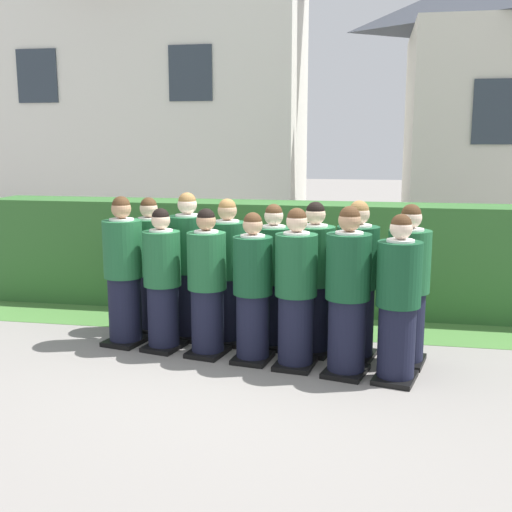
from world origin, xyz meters
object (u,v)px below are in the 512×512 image
(student_front_row_1, at_px, (162,283))
(student_rear_row_2, at_px, (228,275))
(student_front_row_2, at_px, (207,286))
(student_front_row_3, at_px, (253,291))
(student_front_row_6, at_px, (398,303))
(student_rear_row_0, at_px, (151,268))
(student_rear_row_1, at_px, (188,269))
(student_front_row_4, at_px, (296,293))
(student_rear_row_5, at_px, (357,285))
(student_front_row_5, at_px, (348,296))
(student_rear_row_3, at_px, (273,280))
(student_front_row_0, at_px, (124,274))
(student_rear_row_6, at_px, (408,289))
(student_rear_row_4, at_px, (314,282))

(student_front_row_1, relative_size, student_rear_row_2, 0.95)
(student_front_row_2, height_order, student_front_row_3, student_front_row_2)
(student_front_row_3, bearing_deg, student_front_row_6, -11.73)
(student_rear_row_0, height_order, student_rear_row_1, student_rear_row_1)
(student_front_row_4, relative_size, student_rear_row_5, 0.97)
(student_front_row_4, distance_m, student_rear_row_5, 0.69)
(student_front_row_5, xyz_separation_m, student_rear_row_5, (0.07, 0.48, 0.00))
(student_front_row_6, distance_m, student_rear_row_3, 1.52)
(student_front_row_3, bearing_deg, student_rear_row_2, 124.81)
(student_front_row_0, distance_m, student_rear_row_1, 0.73)
(student_rear_row_1, distance_m, student_rear_row_3, 1.02)
(student_front_row_3, distance_m, student_rear_row_1, 1.09)
(student_front_row_2, bearing_deg, student_rear_row_6, 3.10)
(student_front_row_1, bearing_deg, student_front_row_3, -10.36)
(student_front_row_0, relative_size, student_rear_row_5, 1.00)
(student_front_row_1, distance_m, student_rear_row_6, 2.56)
(student_rear_row_1, height_order, student_rear_row_5, student_rear_row_1)
(student_front_row_2, distance_m, student_rear_row_1, 0.67)
(student_rear_row_1, bearing_deg, student_front_row_2, -56.96)
(student_rear_row_1, bearing_deg, student_rear_row_5, -11.50)
(student_front_row_0, height_order, student_rear_row_5, same)
(student_rear_row_0, bearing_deg, student_rear_row_1, -17.57)
(student_rear_row_2, height_order, student_rear_row_6, student_rear_row_6)
(student_front_row_2, height_order, student_rear_row_5, student_rear_row_5)
(student_front_row_0, xyz_separation_m, student_rear_row_1, (0.63, 0.36, 0.01))
(student_front_row_5, bearing_deg, student_rear_row_6, 35.64)
(student_rear_row_3, distance_m, student_rear_row_5, 0.93)
(student_front_row_4, distance_m, student_rear_row_3, 0.68)
(student_front_row_4, height_order, student_rear_row_0, student_front_row_4)
(student_rear_row_1, relative_size, student_rear_row_4, 1.03)
(student_front_row_0, height_order, student_front_row_1, student_front_row_0)
(student_front_row_1, height_order, student_rear_row_4, student_rear_row_4)
(student_rear_row_2, bearing_deg, student_front_row_2, -103.88)
(student_front_row_0, height_order, student_rear_row_3, student_front_row_0)
(student_front_row_0, distance_m, student_front_row_4, 1.99)
(student_front_row_6, height_order, student_rear_row_4, student_rear_row_4)
(student_front_row_0, xyz_separation_m, student_rear_row_2, (1.11, 0.26, -0.02))
(student_rear_row_4, height_order, student_rear_row_5, student_rear_row_5)
(student_front_row_1, bearing_deg, student_rear_row_1, 72.38)
(student_front_row_0, relative_size, student_rear_row_2, 1.02)
(student_front_row_2, distance_m, student_front_row_4, 0.97)
(student_front_row_1, height_order, student_front_row_3, student_front_row_1)
(student_front_row_1, distance_m, student_front_row_5, 2.02)
(student_front_row_5, relative_size, student_rear_row_6, 1.01)
(student_rear_row_2, xyz_separation_m, student_rear_row_6, (1.93, -0.35, 0.01))
(student_front_row_1, xyz_separation_m, student_rear_row_4, (1.61, 0.18, 0.04))
(student_front_row_5, bearing_deg, student_rear_row_0, 156.26)
(student_front_row_3, bearing_deg, student_front_row_0, 168.88)
(student_front_row_4, xyz_separation_m, student_rear_row_6, (1.09, 0.30, 0.01))
(student_front_row_3, distance_m, student_rear_row_2, 0.68)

